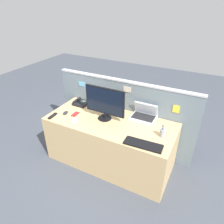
{
  "coord_description": "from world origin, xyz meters",
  "views": [
    {
      "loc": [
        1.15,
        -2.14,
        2.25
      ],
      "look_at": [
        0.0,
        0.05,
        0.84
      ],
      "focal_mm": 33.08,
      "sensor_mm": 36.0,
      "label": 1
    }
  ],
  "objects_px": {
    "cell_phone_silver_slab": "(75,120)",
    "cell_phone_blue_case": "(97,105)",
    "computer_mouse_right_hand": "(65,113)",
    "laptop": "(144,114)",
    "tv_remote": "(53,116)",
    "desk_phone": "(81,103)",
    "pen_cup": "(163,133)",
    "cell_phone_red_case": "(75,114)",
    "desktop_monitor": "(105,102)",
    "keyboard_main": "(143,144)"
  },
  "relations": [
    {
      "from": "keyboard_main",
      "to": "cell_phone_blue_case",
      "type": "height_order",
      "value": "keyboard_main"
    },
    {
      "from": "desk_phone",
      "to": "cell_phone_blue_case",
      "type": "xyz_separation_m",
      "value": [
        0.24,
        0.1,
        -0.02
      ]
    },
    {
      "from": "pen_cup",
      "to": "cell_phone_blue_case",
      "type": "distance_m",
      "value": 1.2
    },
    {
      "from": "tv_remote",
      "to": "keyboard_main",
      "type": "bearing_deg",
      "value": -3.86
    },
    {
      "from": "laptop",
      "to": "cell_phone_blue_case",
      "type": "height_order",
      "value": "laptop"
    },
    {
      "from": "cell_phone_silver_slab",
      "to": "cell_phone_blue_case",
      "type": "bearing_deg",
      "value": 51.01
    },
    {
      "from": "cell_phone_red_case",
      "to": "cell_phone_blue_case",
      "type": "height_order",
      "value": "same"
    },
    {
      "from": "desktop_monitor",
      "to": "cell_phone_blue_case",
      "type": "bearing_deg",
      "value": 136.63
    },
    {
      "from": "cell_phone_silver_slab",
      "to": "tv_remote",
      "type": "height_order",
      "value": "tv_remote"
    },
    {
      "from": "pen_cup",
      "to": "cell_phone_red_case",
      "type": "height_order",
      "value": "pen_cup"
    },
    {
      "from": "computer_mouse_right_hand",
      "to": "keyboard_main",
      "type": "bearing_deg",
      "value": -15.26
    },
    {
      "from": "cell_phone_silver_slab",
      "to": "cell_phone_red_case",
      "type": "xyz_separation_m",
      "value": [
        -0.1,
        0.14,
        0.0
      ]
    },
    {
      "from": "desktop_monitor",
      "to": "desk_phone",
      "type": "distance_m",
      "value": 0.63
    },
    {
      "from": "laptop",
      "to": "computer_mouse_right_hand",
      "type": "height_order",
      "value": "laptop"
    },
    {
      "from": "keyboard_main",
      "to": "pen_cup",
      "type": "bearing_deg",
      "value": 58.26
    },
    {
      "from": "cell_phone_silver_slab",
      "to": "cell_phone_blue_case",
      "type": "height_order",
      "value": "same"
    },
    {
      "from": "cell_phone_silver_slab",
      "to": "cell_phone_blue_case",
      "type": "distance_m",
      "value": 0.55
    },
    {
      "from": "keyboard_main",
      "to": "cell_phone_silver_slab",
      "type": "height_order",
      "value": "keyboard_main"
    },
    {
      "from": "cell_phone_silver_slab",
      "to": "keyboard_main",
      "type": "bearing_deg",
      "value": -40.2
    },
    {
      "from": "keyboard_main",
      "to": "computer_mouse_right_hand",
      "type": "relative_size",
      "value": 4.51
    },
    {
      "from": "desk_phone",
      "to": "computer_mouse_right_hand",
      "type": "xyz_separation_m",
      "value": [
        -0.02,
        -0.35,
        -0.01
      ]
    },
    {
      "from": "desktop_monitor",
      "to": "pen_cup",
      "type": "distance_m",
      "value": 0.86
    },
    {
      "from": "tv_remote",
      "to": "cell_phone_silver_slab",
      "type": "bearing_deg",
      "value": 6.25
    },
    {
      "from": "tv_remote",
      "to": "desk_phone",
      "type": "bearing_deg",
      "value": 71.04
    },
    {
      "from": "keyboard_main",
      "to": "laptop",
      "type": "bearing_deg",
      "value": 106.06
    },
    {
      "from": "cell_phone_red_case",
      "to": "pen_cup",
      "type": "bearing_deg",
      "value": -0.31
    },
    {
      "from": "desk_phone",
      "to": "keyboard_main",
      "type": "bearing_deg",
      "value": -22.34
    },
    {
      "from": "keyboard_main",
      "to": "cell_phone_silver_slab",
      "type": "bearing_deg",
      "value": 172.67
    },
    {
      "from": "desktop_monitor",
      "to": "desk_phone",
      "type": "bearing_deg",
      "value": 160.82
    },
    {
      "from": "cell_phone_blue_case",
      "to": "laptop",
      "type": "bearing_deg",
      "value": 42.05
    },
    {
      "from": "desktop_monitor",
      "to": "pen_cup",
      "type": "relative_size",
      "value": 3.44
    },
    {
      "from": "computer_mouse_right_hand",
      "to": "cell_phone_silver_slab",
      "type": "bearing_deg",
      "value": -28.43
    },
    {
      "from": "desk_phone",
      "to": "keyboard_main",
      "type": "relative_size",
      "value": 0.48
    },
    {
      "from": "laptop",
      "to": "desk_phone",
      "type": "distance_m",
      "value": 1.04
    },
    {
      "from": "cell_phone_red_case",
      "to": "computer_mouse_right_hand",
      "type": "bearing_deg",
      "value": -163.11
    },
    {
      "from": "cell_phone_silver_slab",
      "to": "cell_phone_red_case",
      "type": "bearing_deg",
      "value": 89.26
    },
    {
      "from": "cell_phone_blue_case",
      "to": "tv_remote",
      "type": "xyz_separation_m",
      "value": [
        -0.38,
        -0.61,
        0.01
      ]
    },
    {
      "from": "cell_phone_red_case",
      "to": "laptop",
      "type": "bearing_deg",
      "value": 19.96
    },
    {
      "from": "keyboard_main",
      "to": "tv_remote",
      "type": "distance_m",
      "value": 1.39
    },
    {
      "from": "cell_phone_silver_slab",
      "to": "tv_remote",
      "type": "bearing_deg",
      "value": 153.39
    },
    {
      "from": "cell_phone_silver_slab",
      "to": "desktop_monitor",
      "type": "bearing_deg",
      "value": -0.32
    },
    {
      "from": "laptop",
      "to": "cell_phone_silver_slab",
      "type": "height_order",
      "value": "laptop"
    },
    {
      "from": "cell_phone_red_case",
      "to": "tv_remote",
      "type": "bearing_deg",
      "value": -145.08
    },
    {
      "from": "computer_mouse_right_hand",
      "to": "cell_phone_blue_case",
      "type": "bearing_deg",
      "value": 51.9
    },
    {
      "from": "desk_phone",
      "to": "cell_phone_silver_slab",
      "type": "height_order",
      "value": "desk_phone"
    },
    {
      "from": "desk_phone",
      "to": "cell_phone_red_case",
      "type": "distance_m",
      "value": 0.32
    },
    {
      "from": "laptop",
      "to": "cell_phone_silver_slab",
      "type": "relative_size",
      "value": 2.71
    },
    {
      "from": "cell_phone_red_case",
      "to": "cell_phone_blue_case",
      "type": "distance_m",
      "value": 0.43
    },
    {
      "from": "pen_cup",
      "to": "cell_phone_red_case",
      "type": "relative_size",
      "value": 1.24
    },
    {
      "from": "computer_mouse_right_hand",
      "to": "cell_phone_red_case",
      "type": "xyz_separation_m",
      "value": [
        0.14,
        0.05,
        -0.01
      ]
    }
  ]
}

